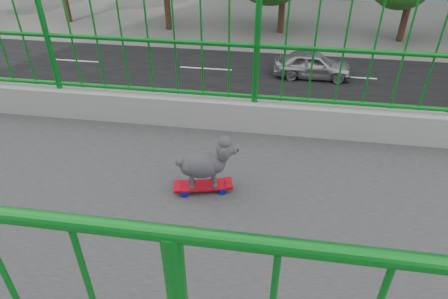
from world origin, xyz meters
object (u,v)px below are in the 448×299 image
skateboard (203,186)px  poodle (206,163)px  car_1 (12,142)px  car_7 (9,102)px  car_4 (313,65)px

skateboard → poodle: size_ratio=1.03×
car_1 → car_7: bearing=-145.5°
car_7 → car_4: bearing=-65.1°
skateboard → car_4: (-18.43, 2.28, -6.34)m
skateboard → car_1: skateboard is taller
car_4 → skateboard: bearing=173.0°
car_1 → skateboard: bearing=46.5°
poodle → car_1: 14.40m
poodle → car_7: poodle is taller
poodle → car_4: 19.69m
skateboard → car_1: (-8.83, -9.31, -6.27)m
skateboard → car_1: size_ratio=0.10×
car_1 → car_4: 15.05m
car_1 → car_7: size_ratio=1.02×
poodle → car_1: size_ratio=0.10×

